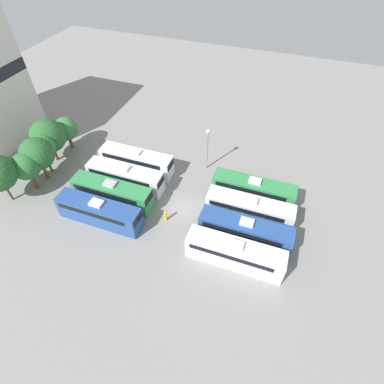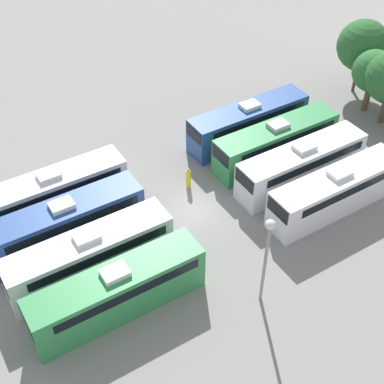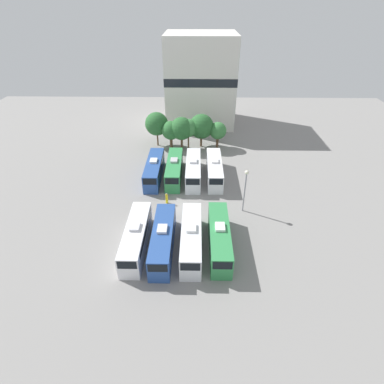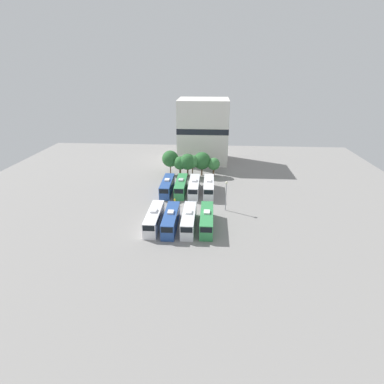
{
  "view_description": "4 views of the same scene",
  "coord_description": "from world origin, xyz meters",
  "px_view_note": "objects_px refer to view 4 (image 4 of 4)",
  "views": [
    {
      "loc": [
        -24.34,
        -10.43,
        30.55
      ],
      "look_at": [
        1.66,
        -1.05,
        2.11
      ],
      "focal_mm": 28.0,
      "sensor_mm": 36.0,
      "label": 1
    },
    {
      "loc": [
        24.84,
        -15.4,
        27.67
      ],
      "look_at": [
        1.05,
        -0.67,
        2.86
      ],
      "focal_mm": 50.0,
      "sensor_mm": 36.0,
      "label": 2
    },
    {
      "loc": [
        2.26,
        -37.15,
        27.5
      ],
      "look_at": [
        1.58,
        1.38,
        1.93
      ],
      "focal_mm": 28.0,
      "sensor_mm": 36.0,
      "label": 3
    },
    {
      "loc": [
        5.82,
        -61.62,
        30.05
      ],
      "look_at": [
        1.59,
        2.0,
        3.11
      ],
      "focal_mm": 28.0,
      "sensor_mm": 36.0,
      "label": 4
    }
  ],
  "objects_px": {
    "tree_1": "(180,163)",
    "worker_person": "(175,202)",
    "bus_0": "(154,218)",
    "bus_3": "(207,219)",
    "bus_1": "(171,219)",
    "bus_5": "(181,186)",
    "bus_6": "(194,186)",
    "bus_4": "(167,186)",
    "tree_5": "(214,164)",
    "tree_2": "(188,162)",
    "tree_3": "(193,162)",
    "tree_4": "(202,161)",
    "depot_building": "(203,131)",
    "bus_2": "(189,219)",
    "tree_0": "(170,159)",
    "bus_7": "(209,186)",
    "light_pole": "(226,191)"
  },
  "relations": [
    {
      "from": "tree_3",
      "to": "tree_4",
      "type": "xyz_separation_m",
      "value": [
        2.69,
        1.08,
        -0.04
      ]
    },
    {
      "from": "bus_6",
      "to": "tree_0",
      "type": "height_order",
      "value": "tree_0"
    },
    {
      "from": "tree_2",
      "to": "depot_building",
      "type": "distance_m",
      "value": 17.64
    },
    {
      "from": "bus_0",
      "to": "bus_1",
      "type": "xyz_separation_m",
      "value": [
        3.44,
        -0.38,
        0.0
      ]
    },
    {
      "from": "bus_0",
      "to": "bus_6",
      "type": "height_order",
      "value": "same"
    },
    {
      "from": "bus_5",
      "to": "tree_2",
      "type": "distance_m",
      "value": 12.04
    },
    {
      "from": "light_pole",
      "to": "tree_1",
      "type": "xyz_separation_m",
      "value": [
        -12.44,
        21.73,
        -0.77
      ]
    },
    {
      "from": "bus_7",
      "to": "light_pole",
      "type": "bearing_deg",
      "value": -68.23
    },
    {
      "from": "bus_2",
      "to": "light_pole",
      "type": "bearing_deg",
      "value": 46.87
    },
    {
      "from": "bus_3",
      "to": "tree_2",
      "type": "xyz_separation_m",
      "value": [
        -6.15,
        29.4,
        2.77
      ]
    },
    {
      "from": "bus_6",
      "to": "tree_3",
      "type": "height_order",
      "value": "tree_3"
    },
    {
      "from": "bus_0",
      "to": "worker_person",
      "type": "xyz_separation_m",
      "value": [
        2.98,
        9.79,
        -0.89
      ]
    },
    {
      "from": "tree_3",
      "to": "tree_5",
      "type": "xyz_separation_m",
      "value": [
        6.12,
        0.71,
        -0.84
      ]
    },
    {
      "from": "bus_1",
      "to": "tree_4",
      "type": "distance_m",
      "value": 31.84
    },
    {
      "from": "tree_5",
      "to": "tree_0",
      "type": "bearing_deg",
      "value": 176.88
    },
    {
      "from": "tree_0",
      "to": "tree_1",
      "type": "bearing_deg",
      "value": -26.38
    },
    {
      "from": "bus_3",
      "to": "tree_4",
      "type": "distance_m",
      "value": 31.0
    },
    {
      "from": "depot_building",
      "to": "tree_3",
      "type": "bearing_deg",
      "value": -98.85
    },
    {
      "from": "bus_0",
      "to": "bus_6",
      "type": "bearing_deg",
      "value": 68.33
    },
    {
      "from": "bus_0",
      "to": "bus_3",
      "type": "distance_m",
      "value": 10.59
    },
    {
      "from": "bus_6",
      "to": "bus_4",
      "type": "bearing_deg",
      "value": -179.62
    },
    {
      "from": "tree_0",
      "to": "bus_7",
      "type": "bearing_deg",
      "value": -49.32
    },
    {
      "from": "tree_4",
      "to": "bus_6",
      "type": "bearing_deg",
      "value": -96.39
    },
    {
      "from": "worker_person",
      "to": "bus_5",
      "type": "bearing_deg",
      "value": 85.23
    },
    {
      "from": "bus_0",
      "to": "bus_2",
      "type": "relative_size",
      "value": 1.0
    },
    {
      "from": "tree_1",
      "to": "tree_3",
      "type": "bearing_deg",
      "value": 1.67
    },
    {
      "from": "light_pole",
      "to": "bus_4",
      "type": "bearing_deg",
      "value": 146.5
    },
    {
      "from": "tree_5",
      "to": "tree_2",
      "type": "bearing_deg",
      "value": -172.17
    },
    {
      "from": "bus_0",
      "to": "bus_6",
      "type": "distance_m",
      "value": 19.02
    },
    {
      "from": "bus_1",
      "to": "bus_5",
      "type": "bearing_deg",
      "value": 89.33
    },
    {
      "from": "tree_1",
      "to": "worker_person",
      "type": "bearing_deg",
      "value": -87.79
    },
    {
      "from": "bus_4",
      "to": "tree_5",
      "type": "distance_m",
      "value": 17.63
    },
    {
      "from": "tree_1",
      "to": "tree_3",
      "type": "relative_size",
      "value": 0.93
    },
    {
      "from": "tree_0",
      "to": "bus_3",
      "type": "bearing_deg",
      "value": -69.84
    },
    {
      "from": "bus_6",
      "to": "tree_3",
      "type": "xyz_separation_m",
      "value": [
        -1.2,
        12.18,
        2.77
      ]
    },
    {
      "from": "bus_0",
      "to": "tree_1",
      "type": "height_order",
      "value": "tree_1"
    },
    {
      "from": "bus_2",
      "to": "depot_building",
      "type": "relative_size",
      "value": 0.54
    },
    {
      "from": "bus_4",
      "to": "bus_6",
      "type": "xyz_separation_m",
      "value": [
        6.9,
        0.05,
        0.0
      ]
    },
    {
      "from": "tree_2",
      "to": "tree_3",
      "type": "relative_size",
      "value": 1.07
    },
    {
      "from": "worker_person",
      "to": "depot_building",
      "type": "bearing_deg",
      "value": 81.59
    },
    {
      "from": "bus_5",
      "to": "bus_6",
      "type": "bearing_deg",
      "value": -2.86
    },
    {
      "from": "bus_1",
      "to": "tree_3",
      "type": "xyz_separation_m",
      "value": [
        2.38,
        30.23,
        2.77
      ]
    },
    {
      "from": "tree_2",
      "to": "tree_3",
      "type": "xyz_separation_m",
      "value": [
        1.39,
        0.32,
        -0.0
      ]
    },
    {
      "from": "tree_4",
      "to": "light_pole",
      "type": "bearing_deg",
      "value": -75.01
    },
    {
      "from": "bus_2",
      "to": "worker_person",
      "type": "bearing_deg",
      "value": 112.16
    },
    {
      "from": "bus_5",
      "to": "tree_1",
      "type": "bearing_deg",
      "value": 96.91
    },
    {
      "from": "worker_person",
      "to": "light_pole",
      "type": "distance_m",
      "value": 12.44
    },
    {
      "from": "bus_1",
      "to": "bus_6",
      "type": "relative_size",
      "value": 1.0
    },
    {
      "from": "bus_4",
      "to": "bus_5",
      "type": "relative_size",
      "value": 1.0
    },
    {
      "from": "bus_5",
      "to": "depot_building",
      "type": "distance_m",
      "value": 29.55
    }
  ]
}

